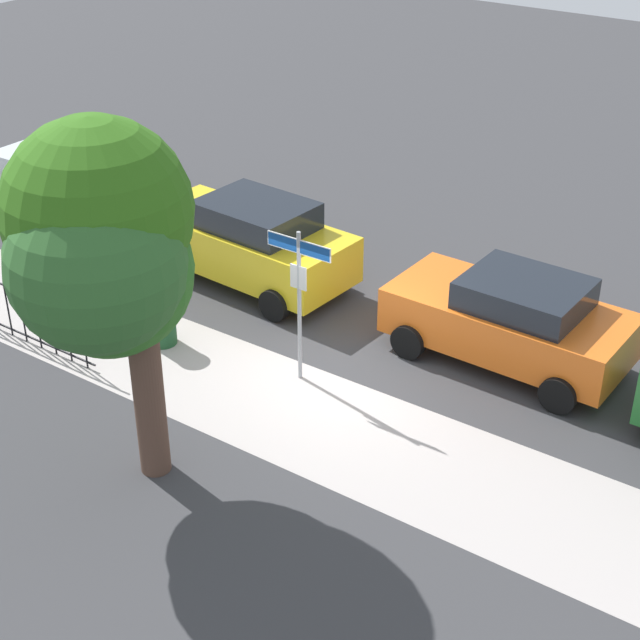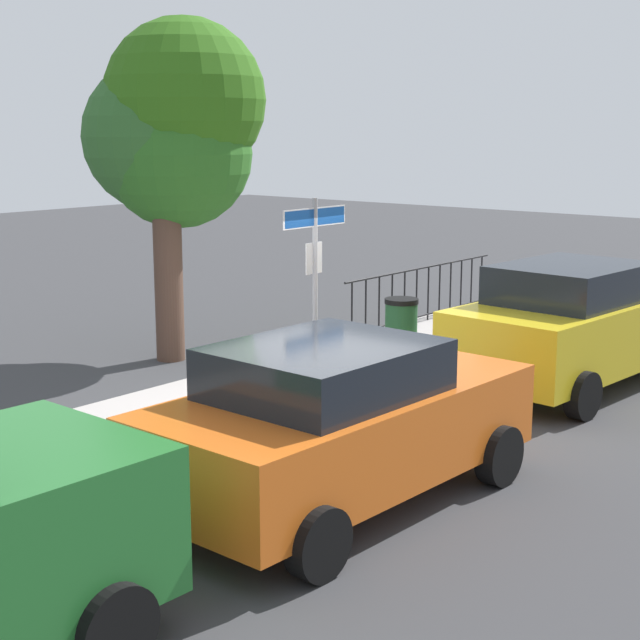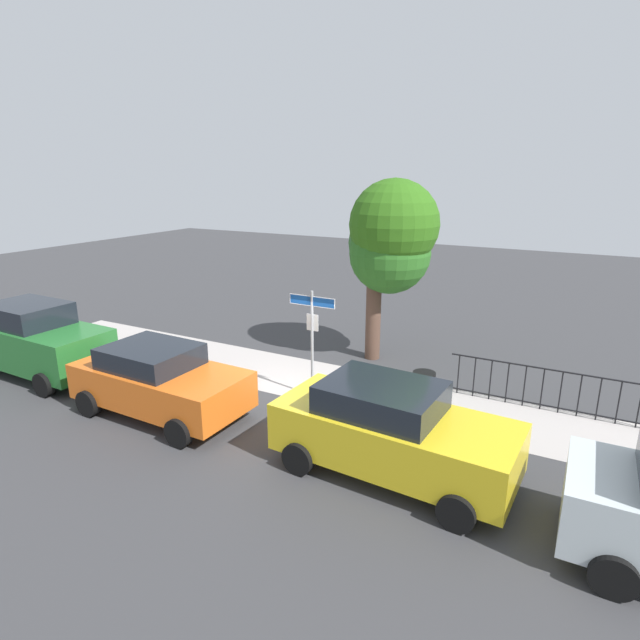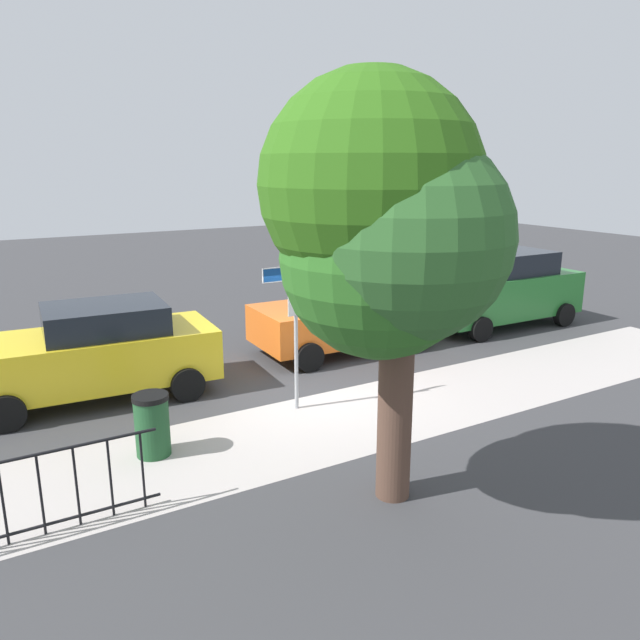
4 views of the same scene
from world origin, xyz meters
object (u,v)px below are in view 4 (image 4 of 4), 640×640
(street_sign, at_px, (296,305))
(car_yellow, at_px, (95,351))
(car_orange, at_px, (345,315))
(shade_tree, at_px, (385,226))
(car_green, at_px, (502,289))
(trash_bin, at_px, (152,425))

(street_sign, distance_m, car_yellow, 3.98)
(car_orange, distance_m, car_yellow, 5.70)
(shade_tree, height_order, car_green, shade_tree)
(shade_tree, height_order, car_yellow, shade_tree)
(street_sign, height_order, shade_tree, shade_tree)
(trash_bin, bearing_deg, car_yellow, -85.17)
(car_green, distance_m, car_yellow, 10.60)
(street_sign, height_order, car_orange, street_sign)
(car_orange, relative_size, car_yellow, 0.93)
(shade_tree, distance_m, car_yellow, 6.90)
(shade_tree, relative_size, car_yellow, 1.17)
(car_orange, bearing_deg, shade_tree, 62.17)
(street_sign, relative_size, car_yellow, 0.60)
(shade_tree, relative_size, car_green, 1.19)
(car_yellow, height_order, trash_bin, car_yellow)
(street_sign, bearing_deg, car_orange, -136.40)
(car_green, xyz_separation_m, car_orange, (4.90, -0.24, -0.16))
(car_orange, bearing_deg, car_yellow, 3.08)
(shade_tree, xyz_separation_m, car_orange, (-3.39, -6.07, -2.80))
(trash_bin, bearing_deg, car_orange, -150.67)
(trash_bin, bearing_deg, street_sign, -169.76)
(shade_tree, distance_m, car_orange, 7.50)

